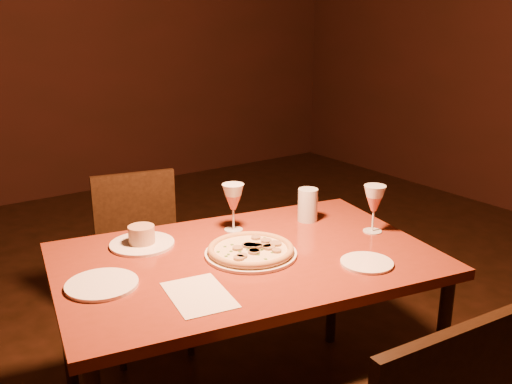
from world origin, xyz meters
TOP-DOWN VIEW (x-y plane):
  - back_wall at (0.00, 3.50)m, footprint 6.00×0.04m
  - dining_table at (-0.07, 0.25)m, footprint 1.40×1.04m
  - chair_far at (-0.12, 1.01)m, footprint 0.45×0.45m
  - pizza_plate at (-0.05, 0.24)m, footprint 0.32×0.32m
  - ramekin_saucer at (-0.32, 0.54)m, footprint 0.23×0.23m
  - wine_glass_far at (0.03, 0.48)m, footprint 0.08×0.08m
  - wine_glass_right at (0.46, 0.16)m, footprint 0.08×0.08m
  - water_tumbler at (0.33, 0.40)m, footprint 0.08×0.08m
  - side_plate_left at (-0.55, 0.31)m, footprint 0.22×0.22m
  - side_plate_near at (0.22, -0.04)m, footprint 0.17×0.17m
  - menu_card at (-0.34, 0.09)m, footprint 0.21×0.27m

SIDE VIEW (x-z plane):
  - chair_far at x=-0.12m, z-range 0.05..0.83m
  - dining_table at x=-0.07m, z-range 0.28..0.96m
  - menu_card at x=-0.34m, z-range 0.68..0.68m
  - side_plate_near at x=0.22m, z-range 0.68..0.69m
  - side_plate_left at x=-0.55m, z-range 0.68..0.69m
  - pizza_plate at x=-0.05m, z-range 0.68..0.72m
  - ramekin_saucer at x=-0.32m, z-range 0.67..0.74m
  - water_tumbler at x=0.33m, z-range 0.68..0.81m
  - wine_glass_right at x=0.46m, z-range 0.68..0.86m
  - wine_glass_far at x=0.03m, z-range 0.68..0.87m
  - back_wall at x=0.00m, z-range 0.00..3.00m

